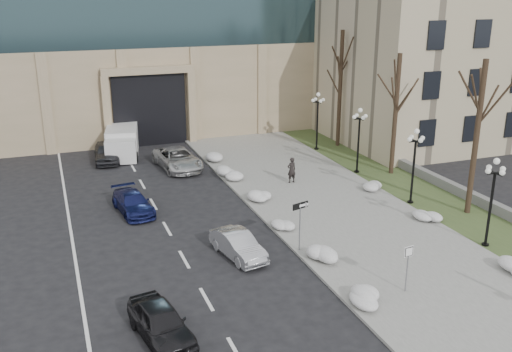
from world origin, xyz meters
The scene contains 31 objects.
ground centered at (0.00, 0.00, 0.00)m, with size 160.00×160.00×0.00m, color black.
sidewalk centered at (3.50, 14.00, 0.06)m, with size 9.00×40.00×0.12m, color #969690.
curb centered at (-1.00, 14.00, 0.07)m, with size 0.30×40.00×0.14m, color #969690.
grass_strip centered at (10.00, 14.00, 0.05)m, with size 4.00×40.00×0.10m, color #384B25.
stone_wall centered at (12.00, 16.00, 0.35)m, with size 0.50×30.00×0.70m, color slate.
classical_building centered at (22.00, 27.98, 6.00)m, with size 22.00×18.12×12.00m.
car_a centered at (-8.86, 3.83, 0.69)m, with size 1.62×4.03×1.37m, color black.
car_b centered at (-3.93, 9.39, 0.63)m, with size 1.33×3.82×1.26m, color #ABADB3.
car_c centered at (-7.85, 17.05, 0.61)m, with size 1.71×4.21×1.22m, color navy.
car_d centered at (-3.43, 24.61, 0.75)m, with size 2.49×5.40×1.50m, color #BABABA.
car_e centered at (-8.10, 28.28, 0.76)m, with size 1.79×4.45×1.52m, color #2D2E32.
pedestrian centered at (2.97, 18.50, 1.00)m, with size 0.64×0.42×1.75m, color black.
box_truck centered at (-6.63, 30.07, 1.04)m, with size 3.49×7.10×2.16m.
one_way_sign centered at (-0.74, 8.78, 2.21)m, with size 1.00×0.39×2.68m.
keep_sign centered at (1.73, 3.47, 1.65)m, with size 0.48×0.11×2.24m.
snow_clump_b centered at (-0.58, 3.01, 0.30)m, with size 1.10×1.60×0.36m, color silver.
snow_clump_c centered at (-0.36, 7.37, 0.30)m, with size 1.10×1.60×0.36m, color silver.
snow_clump_d centered at (-0.46, 11.36, 0.30)m, with size 1.10×1.60×0.36m, color silver.
snow_clump_e centered at (-0.31, 16.04, 0.30)m, with size 1.10×1.60×0.36m, color silver.
snow_clump_f centered at (-0.64, 20.23, 0.30)m, with size 1.10×1.60×0.36m, color silver.
snow_clump_g centered at (-0.39, 25.51, 0.30)m, with size 1.10×1.60×0.36m, color silver.
snow_clump_i centered at (7.70, 9.54, 0.30)m, with size 1.10×1.60×0.36m, color silver.
snow_clump_j centered at (7.48, 15.34, 0.30)m, with size 1.10×1.60×0.36m, color silver.
snow_clump_k centered at (-0.48, 21.15, 0.30)m, with size 1.10×1.60×0.36m, color silver.
lamppost_a centered at (8.30, 6.00, 3.07)m, with size 1.18×1.18×4.76m.
lamppost_b centered at (8.30, 12.50, 3.07)m, with size 1.18×1.18×4.76m.
lamppost_c centered at (8.30, 19.00, 3.07)m, with size 1.18×1.18×4.76m.
lamppost_d centered at (8.30, 25.50, 3.07)m, with size 1.18×1.18×4.76m.
tree_near centered at (10.50, 10.00, 5.83)m, with size 3.20×3.20×9.00m.
tree_mid centered at (10.50, 18.00, 5.50)m, with size 3.20×3.20×8.50m.
tree_far centered at (10.50, 26.00, 6.15)m, with size 3.20×3.20×9.50m.
Camera 1 is at (-12.00, -14.81, 12.64)m, focal length 40.00 mm.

